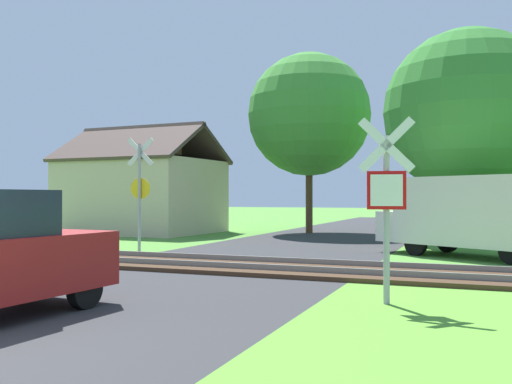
# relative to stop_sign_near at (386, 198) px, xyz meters

# --- Properties ---
(road_asphalt) EXTENTS (6.65, 80.00, 0.01)m
(road_asphalt) POSITION_rel_stop_sign_near_xyz_m (-4.36, -2.78, -1.67)
(road_asphalt) COLOR #2D2D30
(road_asphalt) RESTS_ON ground
(rail_track) EXTENTS (60.00, 2.60, 0.22)m
(rail_track) POSITION_rel_stop_sign_near_xyz_m (-4.36, 3.27, -1.61)
(rail_track) COLOR #422D1E
(rail_track) RESTS_ON ground
(stop_sign_near) EXTENTS (0.87, 0.21, 2.93)m
(stop_sign_near) POSITION_rel_stop_sign_near_xyz_m (0.00, 0.00, 0.00)
(stop_sign_near) COLOR #9E9EA5
(stop_sign_near) RESTS_ON ground
(crossing_sign_far) EXTENTS (0.88, 0.16, 3.49)m
(crossing_sign_far) POSITION_rel_stop_sign_near_xyz_m (-8.26, 5.81, 0.32)
(crossing_sign_far) COLOR #9E9EA5
(crossing_sign_far) RESTS_ON ground
(house) EXTENTS (7.01, 5.98, 5.02)m
(house) POSITION_rel_stop_sign_near_xyz_m (-13.29, 13.78, 0.16)
(house) COLOR #C6B293
(house) RESTS_ON ground
(tree_right) EXTENTS (5.94, 5.94, 7.66)m
(tree_right) POSITION_rel_stop_sign_near_xyz_m (0.99, 12.60, 3.02)
(tree_right) COLOR #513823
(tree_right) RESTS_ON ground
(tree_center) EXTENTS (5.70, 5.70, 8.34)m
(tree_center) POSITION_rel_stop_sign_near_xyz_m (-5.98, 16.47, 3.82)
(tree_center) COLOR #513823
(tree_center) RESTS_ON ground
(mail_truck) EXTENTS (5.16, 4.09, 2.24)m
(mail_truck) POSITION_rel_stop_sign_near_xyz_m (1.14, 7.83, -0.43)
(mail_truck) COLOR silver
(mail_truck) RESTS_ON ground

